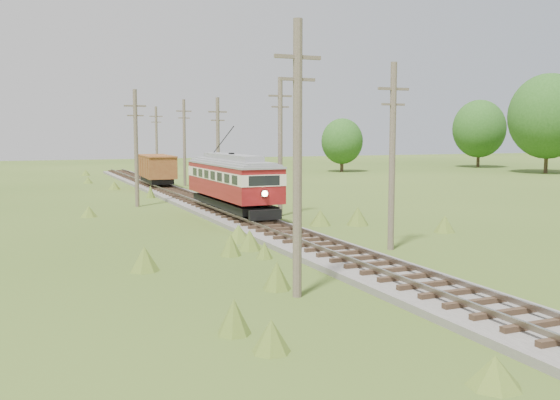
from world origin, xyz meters
name	(u,v)px	position (x,y,z in m)	size (l,w,h in m)	color
railbed_main	(220,210)	(0.00, 34.00, 0.19)	(3.60, 96.00, 0.57)	#605B54
streetcar	(232,179)	(0.00, 31.39, 2.51)	(2.71, 11.67, 5.31)	black
gondola	(156,168)	(0.00, 54.81, 2.04)	(3.02, 8.33, 2.73)	black
gravel_pile	(230,188)	(4.78, 46.24, 0.57)	(3.36, 3.56, 1.22)	gray
utility_pole_r_2	(392,155)	(3.30, 18.00, 4.42)	(1.60, 0.30, 8.60)	brown
utility_pole_r_3	(280,145)	(3.20, 31.00, 4.63)	(1.60, 0.30, 9.00)	brown
utility_pole_r_4	(218,146)	(3.00, 44.00, 4.32)	(1.60, 0.30, 8.40)	brown
utility_pole_r_5	(184,142)	(3.40, 57.00, 4.58)	(1.60, 0.30, 8.90)	brown
utility_pole_r_6	(157,141)	(3.20, 70.00, 4.47)	(1.60, 0.30, 8.70)	brown
utility_pole_l_a	(297,157)	(-4.20, 12.00, 4.63)	(1.60, 0.30, 9.00)	brown
utility_pole_l_b	(136,147)	(-4.50, 40.00, 4.42)	(1.60, 0.30, 8.60)	brown
tree_right_4	(548,116)	(54.00, 58.00, 7.75)	(10.50, 10.50, 13.53)	#38281C
tree_right_5	(479,129)	(56.00, 74.00, 6.19)	(8.40, 8.40, 10.82)	#38281C
tree_mid_b	(342,141)	(30.00, 72.00, 4.33)	(5.88, 5.88, 7.57)	#38281C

